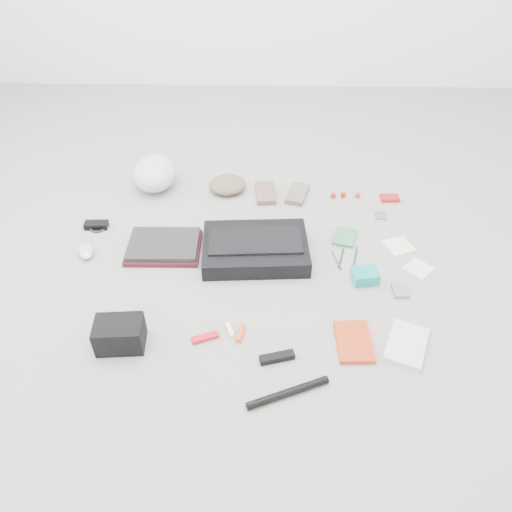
{
  "coord_description": "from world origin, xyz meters",
  "views": [
    {
      "loc": [
        0.04,
        -1.64,
        1.47
      ],
      "look_at": [
        0.0,
        0.0,
        0.05
      ],
      "focal_mm": 35.0,
      "sensor_mm": 36.0,
      "label": 1
    }
  ],
  "objects_px": {
    "accordion_wallet": "(365,276)",
    "bike_helmet": "(154,173)",
    "camera_bag": "(120,334)",
    "laptop": "(163,244)",
    "book_red": "(354,342)",
    "messenger_bag": "(255,248)"
  },
  "relations": [
    {
      "from": "messenger_bag",
      "to": "book_red",
      "type": "distance_m",
      "value": 0.63
    },
    {
      "from": "book_red",
      "to": "camera_bag",
      "type": "bearing_deg",
      "value": 179.54
    },
    {
      "from": "laptop",
      "to": "camera_bag",
      "type": "xyz_separation_m",
      "value": [
        -0.07,
        -0.55,
        0.02
      ]
    },
    {
      "from": "bike_helmet",
      "to": "accordion_wallet",
      "type": "bearing_deg",
      "value": -38.32
    },
    {
      "from": "messenger_bag",
      "to": "bike_helmet",
      "type": "xyz_separation_m",
      "value": [
        -0.55,
        0.55,
        0.04
      ]
    },
    {
      "from": "laptop",
      "to": "book_red",
      "type": "height_order",
      "value": "laptop"
    },
    {
      "from": "messenger_bag",
      "to": "laptop",
      "type": "bearing_deg",
      "value": 172.76
    },
    {
      "from": "messenger_bag",
      "to": "accordion_wallet",
      "type": "height_order",
      "value": "messenger_bag"
    },
    {
      "from": "messenger_bag",
      "to": "book_red",
      "type": "bearing_deg",
      "value": -56.18
    },
    {
      "from": "camera_bag",
      "to": "laptop",
      "type": "bearing_deg",
      "value": 78.45
    },
    {
      "from": "messenger_bag",
      "to": "bike_helmet",
      "type": "distance_m",
      "value": 0.78
    },
    {
      "from": "accordion_wallet",
      "to": "camera_bag",
      "type": "bearing_deg",
      "value": -168.43
    },
    {
      "from": "messenger_bag",
      "to": "book_red",
      "type": "xyz_separation_m",
      "value": [
        0.38,
        -0.5,
        -0.03
      ]
    },
    {
      "from": "messenger_bag",
      "to": "accordion_wallet",
      "type": "xyz_separation_m",
      "value": [
        0.47,
        -0.15,
        -0.01
      ]
    },
    {
      "from": "book_red",
      "to": "laptop",
      "type": "bearing_deg",
      "value": 144.53
    },
    {
      "from": "laptop",
      "to": "book_red",
      "type": "bearing_deg",
      "value": -34.28
    },
    {
      "from": "bike_helmet",
      "to": "camera_bag",
      "type": "height_order",
      "value": "bike_helmet"
    },
    {
      "from": "messenger_bag",
      "to": "accordion_wallet",
      "type": "distance_m",
      "value": 0.49
    },
    {
      "from": "book_red",
      "to": "accordion_wallet",
      "type": "relative_size",
      "value": 1.84
    },
    {
      "from": "accordion_wallet",
      "to": "bike_helmet",
      "type": "bearing_deg",
      "value": 135.67
    },
    {
      "from": "accordion_wallet",
      "to": "book_red",
      "type": "bearing_deg",
      "value": -113.83
    },
    {
      "from": "camera_bag",
      "to": "book_red",
      "type": "xyz_separation_m",
      "value": [
        0.87,
        0.02,
        -0.05
      ]
    }
  ]
}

